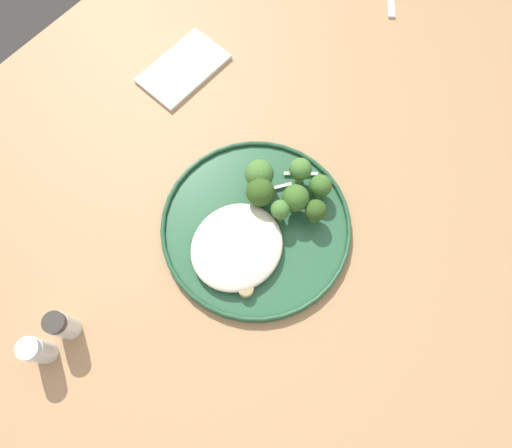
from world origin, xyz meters
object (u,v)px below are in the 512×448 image
Objects in this scene: seared_scallop_half_hidden at (247,221)px; broccoli_floret_tall_stalk at (316,211)px; seared_scallop_large_seared at (246,290)px; folded_napkin at (184,69)px; broccoli_floret_small_sprig at (320,186)px; broccoli_floret_near_rim at (300,170)px; broccoli_floret_left_leaning at (260,192)px; dinner_plate at (256,227)px; broccoli_floret_right_tilted at (257,173)px; broccoli_floret_front_edge at (295,198)px; seared_scallop_tiny_bay at (209,251)px; broccoli_floret_split_head at (280,210)px; seared_scallop_on_noodles at (233,247)px; pepper_shaker at (62,326)px; salt_shaker at (38,351)px.

seared_scallop_half_hidden is 0.44× the size of broccoli_floret_tall_stalk.
seared_scallop_large_seared is 0.15× the size of folded_napkin.
seared_scallop_large_seared is 0.19m from broccoli_floret_small_sprig.
broccoli_floret_near_rim reaches higher than broccoli_floret_small_sprig.
broccoli_floret_left_leaning is 0.07m from broccoli_floret_near_rim.
broccoli_floret_small_sprig is at bearing -40.00° from broccoli_floret_left_leaning.
folded_napkin is (0.14, 0.29, -0.00)m from dinner_plate.
broccoli_floret_right_tilted is at bearing -109.13° from folded_napkin.
broccoli_floret_small_sprig reaches higher than seared_scallop_half_hidden.
dinner_plate is 0.08m from broccoli_floret_front_edge.
broccoli_floret_left_leaning is at bearing -2.00° from seared_scallop_tiny_bay.
seared_scallop_large_seared reaches higher than folded_napkin.
broccoli_floret_small_sprig is 0.07m from broccoli_floret_split_head.
seared_scallop_large_seared is 0.14m from broccoli_floret_left_leaning.
seared_scallop_on_noodles is (0.03, -0.02, -0.00)m from seared_scallop_tiny_bay.
broccoli_floret_small_sprig is 0.42m from pepper_shaker.
dinner_plate is 0.06m from broccoli_floret_left_leaning.
broccoli_floret_front_edge is at bearing -19.51° from pepper_shaker.
broccoli_floret_right_tilted is at bearing 94.76° from broccoli_floret_front_edge.
broccoli_floret_front_edge is at bearing -11.37° from broccoli_floret_split_head.
salt_shaker is 0.04m from pepper_shaker.
broccoli_floret_right_tilted is 0.03m from broccoli_floret_left_leaning.
dinner_plate is 13.15× the size of seared_scallop_half_hidden.
broccoli_floret_right_tilted is at bearing 120.17° from broccoli_floret_small_sprig.
broccoli_floret_right_tilted reaches higher than pepper_shaker.
broccoli_floret_small_sprig is 0.72× the size of pepper_shaker.
broccoli_floret_front_edge is at bearing 100.65° from broccoli_floret_tall_stalk.
broccoli_floret_near_rim is 0.40m from pepper_shaker.
broccoli_floret_right_tilted is 1.00× the size of broccoli_floret_left_leaning.
folded_napkin is (0.14, 0.28, -0.02)m from seared_scallop_half_hidden.
seared_scallop_half_hidden is (0.04, 0.01, 0.00)m from seared_scallop_on_noodles.
broccoli_floret_split_head reaches higher than seared_scallop_tiny_bay.
seared_scallop_large_seared is 0.29m from salt_shaker.
pepper_shaker reaches higher than seared_scallop_large_seared.
seared_scallop_large_seared is at bearing -162.96° from broccoli_floret_split_head.
broccoli_floret_front_edge is at bearing 11.85° from seared_scallop_large_seared.
broccoli_floret_front_edge reaches higher than broccoli_floret_near_rim.
salt_shaker is at bearing 163.58° from seared_scallop_tiny_bay.
salt_shaker is (-0.25, 0.15, 0.01)m from seared_scallop_large_seared.
seared_scallop_on_noodles is 0.13m from broccoli_floret_tall_stalk.
pepper_shaker is at bearing 0.00° from salt_shaker.
seared_scallop_tiny_bay is 0.08m from seared_scallop_large_seared.
seared_scallop_half_hidden is at bearing -117.73° from folded_napkin.
broccoli_floret_small_sprig is 0.09m from broccoli_floret_left_leaning.
broccoli_floret_small_sprig is (0.15, -0.04, 0.02)m from seared_scallop_on_noodles.
seared_scallop_half_hidden reaches higher than seared_scallop_tiny_bay.
pepper_shaker reaches higher than seared_scallop_tiny_bay.
folded_napkin is (0.08, 0.31, -0.04)m from broccoli_floret_front_edge.
broccoli_floret_small_sprig is (0.19, 0.02, 0.02)m from seared_scallop_large_seared.
broccoli_floret_split_head is at bearing -29.28° from dinner_plate.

